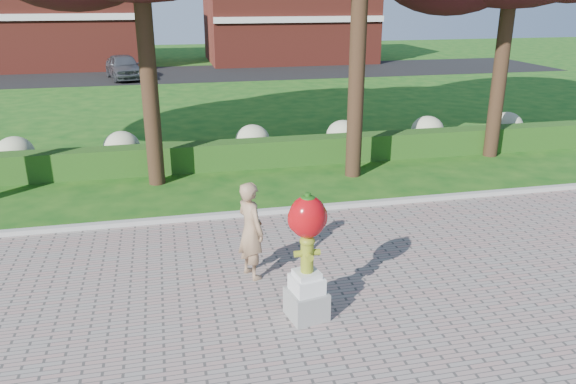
% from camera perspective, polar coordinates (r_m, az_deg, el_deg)
% --- Properties ---
extents(ground, '(100.00, 100.00, 0.00)m').
position_cam_1_polar(ground, '(10.51, -1.89, -8.63)').
color(ground, '#124B13').
rests_on(ground, ground).
extents(curb, '(40.00, 0.18, 0.15)m').
position_cam_1_polar(curb, '(13.17, -4.37, -2.27)').
color(curb, '#ADADA5').
rests_on(curb, ground).
extents(lawn_hedge, '(24.00, 0.70, 0.80)m').
position_cam_1_polar(lawn_hedge, '(16.83, -6.43, 3.74)').
color(lawn_hedge, '#1F4B15').
rests_on(lawn_hedge, ground).
extents(hydrangea_row, '(20.10, 1.10, 0.99)m').
position_cam_1_polar(hydrangea_row, '(17.81, -4.98, 5.18)').
color(hydrangea_row, beige).
rests_on(hydrangea_row, ground).
extents(street, '(50.00, 8.00, 0.02)m').
position_cam_1_polar(street, '(37.47, -10.18, 11.74)').
color(street, black).
rests_on(street, ground).
extents(building_left, '(14.00, 8.00, 7.00)m').
position_cam_1_polar(building_left, '(43.92, -24.58, 16.05)').
color(building_left, maroon).
rests_on(building_left, ground).
extents(building_right, '(12.00, 8.00, 6.40)m').
position_cam_1_polar(building_right, '(44.21, 0.00, 17.35)').
color(building_right, maroon).
rests_on(building_right, ground).
extents(hydrant_sculpture, '(0.68, 0.68, 2.13)m').
position_cam_1_polar(hydrant_sculpture, '(8.73, 1.96, -6.25)').
color(hydrant_sculpture, gray).
rests_on(hydrant_sculpture, walkway).
extents(woman, '(0.66, 0.78, 1.82)m').
position_cam_1_polar(woman, '(10.11, -3.80, -3.90)').
color(woman, '#9E7B5A').
rests_on(woman, walkway).
extents(parked_car, '(2.67, 4.61, 1.48)m').
position_cam_1_polar(parked_car, '(35.87, -16.34, 12.13)').
color(parked_car, '#46484E').
rests_on(parked_car, street).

